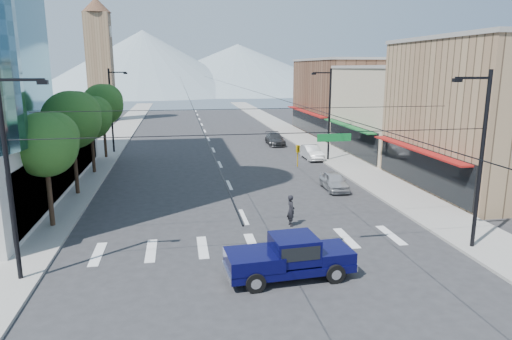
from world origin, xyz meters
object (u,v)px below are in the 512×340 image
at_px(pedestrian, 291,210).
at_px(parked_car_mid, 311,152).
at_px(parked_car_near, 334,181).
at_px(parked_car_far, 275,139).
at_px(pickup_truck, 289,256).

height_order(pedestrian, parked_car_mid, pedestrian).
height_order(parked_car_near, parked_car_far, parked_car_far).
xyz_separation_m(pedestrian, parked_car_mid, (6.90, 19.06, -0.23)).
distance_m(parked_car_near, parked_car_far, 20.99).
bearing_deg(pedestrian, parked_car_mid, -25.70).
relative_size(parked_car_mid, parked_car_far, 0.90).
bearing_deg(parked_car_near, parked_car_mid, 84.31).
distance_m(pickup_truck, parked_car_far, 35.57).
xyz_separation_m(parked_car_near, parked_car_mid, (1.70, 11.76, 0.03)).
distance_m(pickup_truck, parked_car_mid, 27.10).
height_order(pickup_truck, pedestrian, pickup_truck).
relative_size(pickup_truck, parked_car_far, 1.22).
bearing_deg(parked_car_far, parked_car_near, -87.91).
relative_size(pedestrian, parked_car_far, 0.39).
relative_size(pickup_truck, parked_car_near, 1.48).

